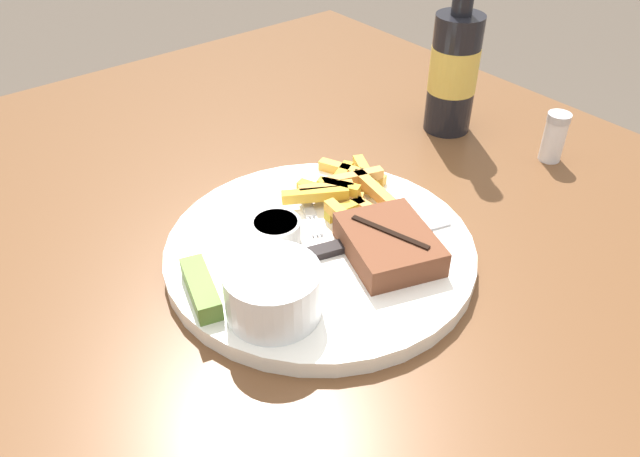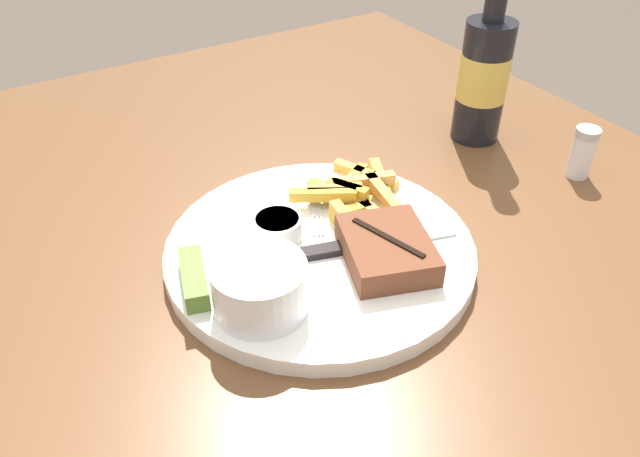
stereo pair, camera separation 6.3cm
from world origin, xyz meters
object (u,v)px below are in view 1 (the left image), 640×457
coleslaw_cup (273,289)px  salt_shaker (554,137)px  beer_bottle (454,66)px  pickle_spear (201,288)px  knife_utensil (363,241)px  dinner_plate (320,251)px  dipping_sauce_cup (276,230)px  steak_portion (389,244)px  fork_utensil (305,197)px

coleslaw_cup → salt_shaker: size_ratio=1.33×
beer_bottle → pickle_spear: bearing=-76.9°
knife_utensil → dinner_plate: bearing=157.9°
coleslaw_cup → salt_shaker: (-0.02, 0.45, -0.01)m
dipping_sauce_cup → beer_bottle: size_ratio=0.20×
dinner_plate → salt_shaker: 0.36m
steak_portion → fork_utensil: size_ratio=0.98×
steak_portion → beer_bottle: (-0.17, 0.27, 0.06)m
salt_shaker → dinner_plate: bearing=-94.8°
coleslaw_cup → salt_shaker: coleslaw_cup is taller
dinner_plate → beer_bottle: 0.35m
coleslaw_cup → beer_bottle: bearing=111.6°
knife_utensil → beer_bottle: 0.32m
pickle_spear → beer_bottle: beer_bottle is taller
knife_utensil → beer_bottle: bearing=42.1°
fork_utensil → knife_utensil: bearing=25.2°
dinner_plate → pickle_spear: pickle_spear is taller
steak_portion → pickle_spear: steak_portion is taller
pickle_spear → fork_utensil: size_ratio=0.63×
beer_bottle → salt_shaker: 0.16m
beer_bottle → salt_shaker: beer_bottle is taller
knife_utensil → beer_bottle: (-0.14, 0.28, 0.07)m
pickle_spear → knife_utensil: bearing=78.4°
dinner_plate → fork_utensil: (-0.08, 0.04, 0.01)m
beer_bottle → coleslaw_cup: bearing=-68.4°
fork_utensil → salt_shaker: (0.11, 0.32, 0.01)m
beer_bottle → salt_shaker: bearing=16.1°
steak_portion → knife_utensil: 0.03m
coleslaw_cup → salt_shaker: 0.45m
dinner_plate → pickle_spear: 0.14m
coleslaw_cup → steak_portion: bearing=87.7°
pickle_spear → beer_bottle: 0.47m
pickle_spear → fork_utensil: 0.19m
dipping_sauce_cup → coleslaw_cup: bearing=-36.7°
pickle_spear → salt_shaker: salt_shaker is taller
pickle_spear → fork_utensil: pickle_spear is taller
pickle_spear → fork_utensil: bearing=111.6°
pickle_spear → fork_utensil: (-0.07, 0.17, -0.01)m
steak_portion → knife_utensil: (-0.03, -0.01, -0.01)m
steak_portion → pickle_spear: bearing=-109.7°
dinner_plate → salt_shaker: (0.03, 0.36, 0.02)m
dinner_plate → dipping_sauce_cup: (-0.03, -0.03, 0.02)m
salt_shaker → pickle_spear: bearing=-94.3°
fork_utensil → beer_bottle: 0.29m
coleslaw_cup → beer_bottle: (-0.16, 0.41, 0.05)m
dinner_plate → fork_utensil: fork_utensil is taller
steak_portion → coleslaw_cup: (-0.01, -0.14, 0.01)m
dinner_plate → knife_utensil: size_ratio=1.95×
steak_portion → beer_bottle: beer_bottle is taller
fork_utensil → beer_bottle: (-0.04, 0.28, 0.07)m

